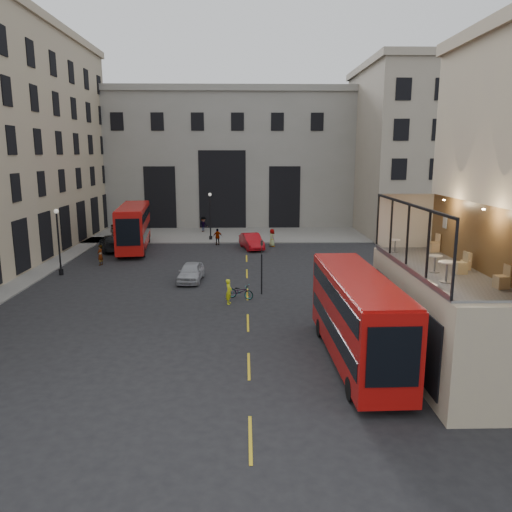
{
  "coord_description": "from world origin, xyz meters",
  "views": [
    {
      "loc": [
        -2.16,
        -21.47,
        9.62
      ],
      "look_at": [
        -1.43,
        10.61,
        3.0
      ],
      "focal_mm": 35.0,
      "sensor_mm": 36.0,
      "label": 1
    }
  ],
  "objects_px": {
    "street_lamp_b": "(210,219)",
    "pedestrian_a": "(113,233)",
    "bus_near": "(357,314)",
    "cafe_table_far": "(395,244)",
    "street_lamp_a": "(59,246)",
    "bus_far": "(134,225)",
    "cafe_chair_c": "(466,264)",
    "cafe_chair_b": "(461,267)",
    "traffic_light_far": "(116,227)",
    "cyclist": "(229,292)",
    "cafe_chair_a": "(502,281)",
    "cafe_table_near": "(447,268)",
    "cafe_chair_d": "(434,246)",
    "pedestrian_c": "(218,237)",
    "car_b": "(252,241)",
    "bicycle": "(241,291)",
    "car_a": "(191,272)",
    "car_c": "(112,243)",
    "pedestrian_b": "(203,225)",
    "pedestrian_e": "(100,255)",
    "traffic_light_near": "(262,260)",
    "pedestrian_d": "(272,238)",
    "cafe_table_mid": "(435,261)"
  },
  "relations": [
    {
      "from": "cafe_table_near",
      "to": "street_lamp_a",
      "type": "bearing_deg",
      "value": 138.1
    },
    {
      "from": "car_b",
      "to": "cafe_table_near",
      "type": "relative_size",
      "value": 5.62
    },
    {
      "from": "pedestrian_e",
      "to": "cafe_chair_a",
      "type": "bearing_deg",
      "value": 55.49
    },
    {
      "from": "cyclist",
      "to": "pedestrian_a",
      "type": "height_order",
      "value": "pedestrian_a"
    },
    {
      "from": "car_a",
      "to": "pedestrian_e",
      "type": "relative_size",
      "value": 2.34
    },
    {
      "from": "street_lamp_b",
      "to": "pedestrian_a",
      "type": "distance_m",
      "value": 10.94
    },
    {
      "from": "cyclist",
      "to": "pedestrian_b",
      "type": "relative_size",
      "value": 0.83
    },
    {
      "from": "cafe_table_far",
      "to": "cafe_chair_a",
      "type": "height_order",
      "value": "cafe_chair_a"
    },
    {
      "from": "street_lamp_b",
      "to": "cafe_table_far",
      "type": "relative_size",
      "value": 8.06
    },
    {
      "from": "street_lamp_b",
      "to": "bicycle",
      "type": "distance_m",
      "value": 23.39
    },
    {
      "from": "bus_near",
      "to": "cafe_chair_b",
      "type": "bearing_deg",
      "value": -19.16
    },
    {
      "from": "car_a",
      "to": "cafe_table_mid",
      "type": "distance_m",
      "value": 21.04
    },
    {
      "from": "traffic_light_near",
      "to": "pedestrian_e",
      "type": "bearing_deg",
      "value": 145.48
    },
    {
      "from": "pedestrian_a",
      "to": "pedestrian_e",
      "type": "xyz_separation_m",
      "value": [
        2.04,
        -12.43,
        -0.03
      ]
    },
    {
      "from": "pedestrian_a",
      "to": "cafe_table_near",
      "type": "bearing_deg",
      "value": -57.66
    },
    {
      "from": "pedestrian_a",
      "to": "cafe_chair_d",
      "type": "xyz_separation_m",
      "value": [
        24.51,
        -30.15,
        3.96
      ]
    },
    {
      "from": "cafe_table_far",
      "to": "pedestrian_c",
      "type": "bearing_deg",
      "value": 111.33
    },
    {
      "from": "cafe_chair_d",
      "to": "car_c",
      "type": "bearing_deg",
      "value": 133.43
    },
    {
      "from": "cafe_chair_d",
      "to": "traffic_light_far",
      "type": "bearing_deg",
      "value": 133.09
    },
    {
      "from": "car_a",
      "to": "car_c",
      "type": "relative_size",
      "value": 0.78
    },
    {
      "from": "cafe_chair_c",
      "to": "cafe_chair_b",
      "type": "bearing_deg",
      "value": -127.22
    },
    {
      "from": "street_lamp_a",
      "to": "bus_far",
      "type": "bearing_deg",
      "value": 71.1
    },
    {
      "from": "car_a",
      "to": "car_b",
      "type": "height_order",
      "value": "car_b"
    },
    {
      "from": "street_lamp_b",
      "to": "pedestrian_a",
      "type": "xyz_separation_m",
      "value": [
        -10.84,
        -0.08,
        -1.47
      ]
    },
    {
      "from": "pedestrian_a",
      "to": "pedestrian_b",
      "type": "bearing_deg",
      "value": 30.87
    },
    {
      "from": "bus_far",
      "to": "bicycle",
      "type": "relative_size",
      "value": 6.18
    },
    {
      "from": "pedestrian_e",
      "to": "cafe_table_far",
      "type": "distance_m",
      "value": 27.39
    },
    {
      "from": "traffic_light_far",
      "to": "street_lamp_b",
      "type": "xyz_separation_m",
      "value": [
        9.0,
        6.0,
        -0.03
      ]
    },
    {
      "from": "bus_far",
      "to": "pedestrian_d",
      "type": "xyz_separation_m",
      "value": [
        14.06,
        1.49,
        -1.6
      ]
    },
    {
      "from": "bus_near",
      "to": "pedestrian_a",
      "type": "height_order",
      "value": "bus_near"
    },
    {
      "from": "cyclist",
      "to": "cafe_chair_b",
      "type": "relative_size",
      "value": 1.74
    },
    {
      "from": "traffic_light_near",
      "to": "cafe_chair_a",
      "type": "xyz_separation_m",
      "value": [
        8.56,
        -15.41,
        2.45
      ]
    },
    {
      "from": "traffic_light_near",
      "to": "cafe_chair_d",
      "type": "bearing_deg",
      "value": -43.52
    },
    {
      "from": "bus_near",
      "to": "cafe_table_far",
      "type": "relative_size",
      "value": 15.96
    },
    {
      "from": "cafe_chair_b",
      "to": "cafe_chair_c",
      "type": "distance_m",
      "value": 0.93
    },
    {
      "from": "traffic_light_far",
      "to": "cafe_table_near",
      "type": "height_order",
      "value": "cafe_table_near"
    },
    {
      "from": "street_lamp_a",
      "to": "car_a",
      "type": "xyz_separation_m",
      "value": [
        10.7,
        -2.27,
        -1.68
      ]
    },
    {
      "from": "bus_near",
      "to": "car_b",
      "type": "relative_size",
      "value": 2.22
    },
    {
      "from": "cafe_table_far",
      "to": "cafe_chair_d",
      "type": "xyz_separation_m",
      "value": [
        2.04,
        0.05,
        -0.15
      ]
    },
    {
      "from": "pedestrian_e",
      "to": "pedestrian_c",
      "type": "bearing_deg",
      "value": 147.99
    },
    {
      "from": "car_b",
      "to": "bicycle",
      "type": "distance_m",
      "value": 17.93
    },
    {
      "from": "traffic_light_far",
      "to": "cyclist",
      "type": "relative_size",
      "value": 2.31
    },
    {
      "from": "street_lamp_b",
      "to": "pedestrian_c",
      "type": "xyz_separation_m",
      "value": [
        0.95,
        -2.94,
        -1.51
      ]
    },
    {
      "from": "bicycle",
      "to": "cafe_table_far",
      "type": "height_order",
      "value": "cafe_table_far"
    },
    {
      "from": "cafe_table_near",
      "to": "pedestrian_b",
      "type": "bearing_deg",
      "value": 107.27
    },
    {
      "from": "street_lamp_a",
      "to": "cafe_chair_a",
      "type": "xyz_separation_m",
      "value": [
        24.56,
        -21.41,
        2.48
      ]
    },
    {
      "from": "pedestrian_b",
      "to": "pedestrian_d",
      "type": "bearing_deg",
      "value": -96.62
    },
    {
      "from": "car_c",
      "to": "cafe_chair_b",
      "type": "height_order",
      "value": "cafe_chair_b"
    },
    {
      "from": "car_c",
      "to": "cafe_table_far",
      "type": "distance_m",
      "value": 32.76
    },
    {
      "from": "street_lamp_a",
      "to": "street_lamp_b",
      "type": "bearing_deg",
      "value": 55.49
    }
  ]
}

